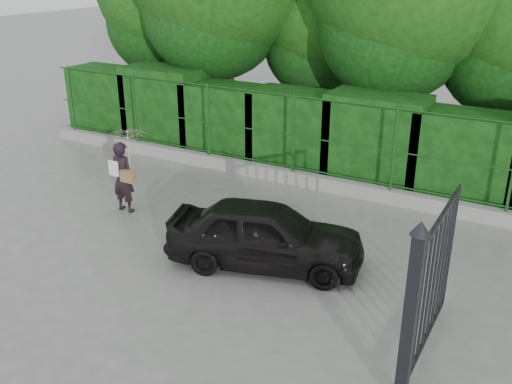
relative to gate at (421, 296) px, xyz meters
The scene contains 7 objects.
ground 4.81m from the gate, behind, with size 80.00×80.00×0.00m, color gray.
kerb 7.04m from the gate, 131.36° to the left, with size 14.00×0.25×0.30m, color #9E9E99.
fence 6.82m from the gate, 129.97° to the left, with size 14.13×0.06×1.80m.
hedge 7.71m from the gate, 126.10° to the left, with size 14.20×1.20×2.19m.
gate is the anchor object (origin of this frame).
woman 6.79m from the gate, 161.23° to the left, with size 0.87×0.89×1.75m.
car 3.42m from the gate, 151.29° to the left, with size 1.33×3.31×1.13m, color black.
Camera 1 is at (5.71, -6.65, 4.87)m, focal length 40.00 mm.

